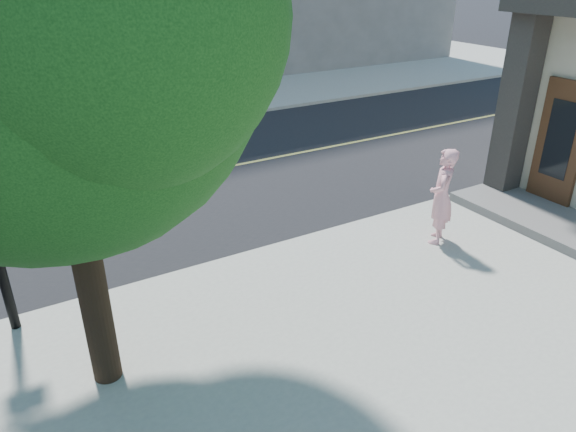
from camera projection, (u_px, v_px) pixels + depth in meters
ground at (44, 314)px, 8.20m from camera, size 140.00×140.00×0.00m
road_ew at (14, 208)px, 11.70m from camera, size 140.00×9.00×0.01m
sidewalk_ne at (236, 53)px, 31.05m from camera, size 29.00×25.00×0.12m
man_on_phone at (442, 196)px, 9.74m from camera, size 0.79×0.76×1.82m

